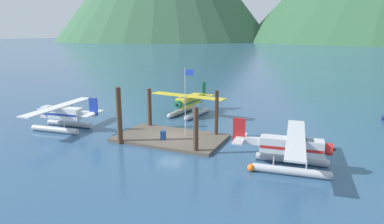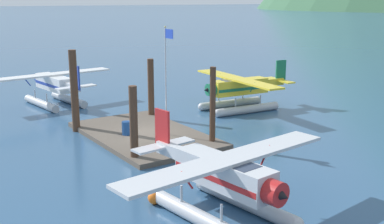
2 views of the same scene
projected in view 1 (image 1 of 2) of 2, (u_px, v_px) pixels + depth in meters
ground_plane at (170, 139)px, 33.66m from camera, size 1200.00×1200.00×0.00m
dock_platform at (170, 138)px, 33.62m from camera, size 10.78×6.38×0.30m
piling_near_left at (119, 116)px, 31.70m from camera, size 0.51×0.51×5.58m
piling_near_right at (196, 131)px, 29.16m from camera, size 0.45×0.45×4.30m
piling_far_left at (150, 108)px, 37.29m from camera, size 0.47×0.47×4.53m
piling_far_right at (217, 114)px, 33.84m from camera, size 0.36×0.36×4.90m
flagpole at (186, 95)px, 32.97m from camera, size 0.95×0.10×6.93m
fuel_drum at (163, 135)px, 32.51m from camera, size 0.62×0.62×0.88m
mooring_buoy at (251, 168)px, 25.77m from camera, size 0.61×0.61×0.61m
seaplane_yellow_bow_left at (189, 103)px, 43.27m from camera, size 10.49×7.96×3.84m
seaplane_silver_stbd_aft at (291, 150)px, 25.95m from camera, size 7.96×10.49×3.84m
seaplane_white_port_aft at (62, 116)px, 36.76m from camera, size 7.95×10.49×3.84m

